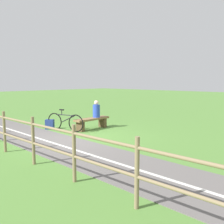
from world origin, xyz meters
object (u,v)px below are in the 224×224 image
object	(u,v)px
bicycle	(65,122)
backpack	(50,124)
bench	(92,121)
person_seated	(96,110)

from	to	relation	value
bicycle	backpack	world-z (taller)	bicycle
bench	backpack	distance (m)	1.83
bicycle	person_seated	bearing A→B (deg)	51.88
person_seated	backpack	world-z (taller)	person_seated
person_seated	bicycle	bearing A→B (deg)	-22.22
bench	person_seated	world-z (taller)	person_seated
person_seated	backpack	size ratio (longest dim) A/B	1.75
bench	backpack	size ratio (longest dim) A/B	4.08
bench	bicycle	world-z (taller)	bicycle
bench	backpack	bearing A→B (deg)	-46.89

